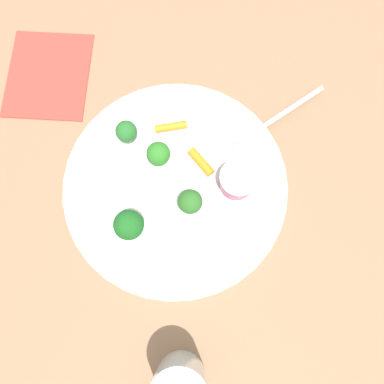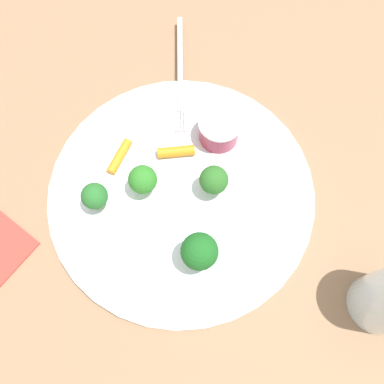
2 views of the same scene
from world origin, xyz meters
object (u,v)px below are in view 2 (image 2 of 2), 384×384
at_px(broccoli_floret_0, 214,180).
at_px(broccoli_floret_2, 143,180).
at_px(broccoli_floret_1, 199,252).
at_px(fork, 180,73).
at_px(carrot_stick_1, 176,152).
at_px(sauce_cup, 219,130).
at_px(plate, 181,192).
at_px(carrot_stick_0, 119,156).
at_px(broccoli_floret_3, 95,197).

distance_m(broccoli_floret_0, broccoli_floret_2, 0.08).
relative_size(broccoli_floret_0, broccoli_floret_1, 0.83).
xyz_separation_m(broccoli_floret_0, fork, (-0.10, 0.13, -0.02)).
bearing_deg(broccoli_floret_2, carrot_stick_1, 76.17).
distance_m(sauce_cup, carrot_stick_1, 0.06).
bearing_deg(broccoli_floret_0, plate, -154.89).
relative_size(broccoli_floret_2, fork, 0.25).
xyz_separation_m(broccoli_floret_1, carrot_stick_0, (-0.13, 0.07, -0.03)).
bearing_deg(carrot_stick_1, plate, -58.03).
relative_size(broccoli_floret_1, broccoli_floret_2, 1.25).
relative_size(plate, broccoli_floret_3, 7.73).
distance_m(broccoli_floret_0, carrot_stick_0, 0.12).
distance_m(broccoli_floret_1, carrot_stick_1, 0.13).
bearing_deg(sauce_cup, plate, -98.26).
distance_m(plate, carrot_stick_0, 0.08).
bearing_deg(carrot_stick_0, carrot_stick_1, 29.43).
relative_size(plate, broccoli_floret_0, 7.06).
distance_m(sauce_cup, broccoli_floret_1, 0.15).
xyz_separation_m(sauce_cup, broccoli_floret_3, (-0.09, -0.13, 0.01)).
distance_m(carrot_stick_0, fork, 0.14).
bearing_deg(carrot_stick_0, broccoli_floret_2, -26.61).
bearing_deg(carrot_stick_1, broccoli_floret_2, -103.83).
relative_size(carrot_stick_1, fork, 0.26).
relative_size(sauce_cup, broccoli_floret_1, 0.94).
height_order(broccoli_floret_3, carrot_stick_0, broccoli_floret_3).
xyz_separation_m(carrot_stick_0, fork, (0.01, 0.14, -0.00)).
xyz_separation_m(broccoli_floret_3, fork, (0.01, 0.20, -0.02)).
relative_size(broccoli_floret_2, carrot_stick_0, 0.93).
distance_m(plate, broccoli_floret_0, 0.05).
height_order(broccoli_floret_0, broccoli_floret_3, broccoli_floret_0).
bearing_deg(plate, carrot_stick_1, 121.97).
relative_size(broccoli_floret_2, broccoli_floret_3, 1.06).
distance_m(broccoli_floret_0, broccoli_floret_3, 0.13).
xyz_separation_m(broccoli_floret_0, broccoli_floret_1, (0.02, -0.08, 0.01)).
xyz_separation_m(sauce_cup, broccoli_floret_2, (-0.05, -0.10, 0.01)).
height_order(broccoli_floret_0, broccoli_floret_2, broccoli_floret_0).
bearing_deg(broccoli_floret_1, broccoli_floret_0, 102.78).
xyz_separation_m(broccoli_floret_0, carrot_stick_0, (-0.11, -0.01, -0.02)).
height_order(plate, broccoli_floret_2, broccoli_floret_2).
bearing_deg(plate, broccoli_floret_2, -157.91).
height_order(broccoli_floret_1, broccoli_floret_2, broccoli_floret_1).
xyz_separation_m(plate, broccoli_floret_2, (-0.04, -0.02, 0.03)).
height_order(broccoli_floret_3, fork, broccoli_floret_3).
relative_size(carrot_stick_0, carrot_stick_1, 1.03).
bearing_deg(broccoli_floret_2, fork, 100.88).
distance_m(broccoli_floret_3, carrot_stick_0, 0.06).
height_order(sauce_cup, broccoli_floret_2, broccoli_floret_2).
bearing_deg(broccoli_floret_3, broccoli_floret_2, 44.57).
height_order(broccoli_floret_0, broccoli_floret_1, broccoli_floret_1).
xyz_separation_m(broccoli_floret_3, carrot_stick_0, (-0.01, 0.06, -0.02)).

